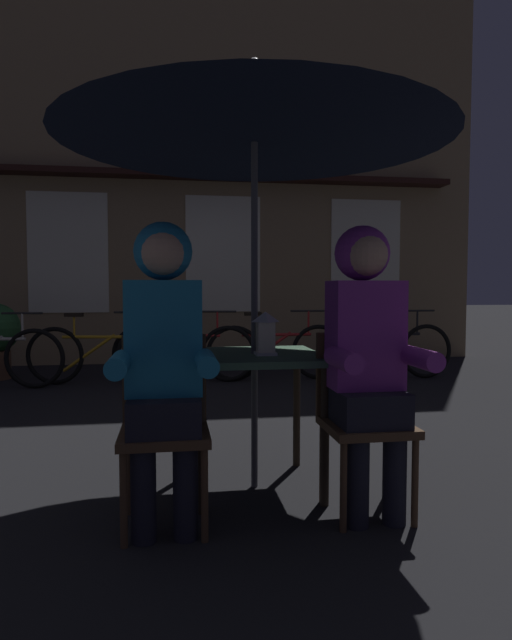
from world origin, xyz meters
TOP-DOWN VIEW (x-y plane):
  - ground_plane at (0.00, 0.00)m, footprint 60.00×60.00m
  - cafe_table at (0.00, 0.00)m, footprint 0.72×0.72m
  - patio_umbrella at (0.00, 0.00)m, footprint 2.10×2.10m
  - lantern at (0.05, -0.08)m, footprint 0.11×0.11m
  - chair_left at (-0.48, -0.37)m, footprint 0.40×0.40m
  - chair_right at (0.48, -0.37)m, footprint 0.40×0.40m
  - person_left_hooded at (-0.48, -0.43)m, footprint 0.45×0.56m
  - person_right_hooded at (0.48, -0.43)m, footprint 0.45×0.56m
  - shopfront_building at (-0.79, 5.40)m, footprint 10.00×0.93m
  - bicycle_second at (-1.26, 3.39)m, footprint 1.67×0.30m
  - bicycle_third at (-0.31, 3.42)m, footprint 1.67×0.25m
  - bicycle_fourth at (0.78, 3.38)m, footprint 1.68×0.08m
  - bicycle_fifth at (2.10, 3.23)m, footprint 1.68×0.10m

SIDE VIEW (x-z plane):
  - ground_plane at x=0.00m, z-range 0.00..0.00m
  - bicycle_second at x=-1.26m, z-range -0.07..0.77m
  - bicycle_third at x=-0.31m, z-range -0.07..0.77m
  - bicycle_fourth at x=0.78m, z-range -0.07..0.77m
  - bicycle_fifth at x=2.10m, z-range -0.07..0.77m
  - chair_left at x=-0.48m, z-range 0.05..0.92m
  - chair_right at x=0.48m, z-range 0.05..0.92m
  - cafe_table at x=0.00m, z-range 0.27..1.01m
  - person_left_hooded at x=-0.48m, z-range 0.15..1.55m
  - person_right_hooded at x=0.48m, z-range 0.15..1.55m
  - lantern at x=0.05m, z-range 0.75..0.98m
  - patio_umbrella at x=0.00m, z-range 0.90..3.21m
  - shopfront_building at x=-0.79m, z-range -0.01..6.19m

